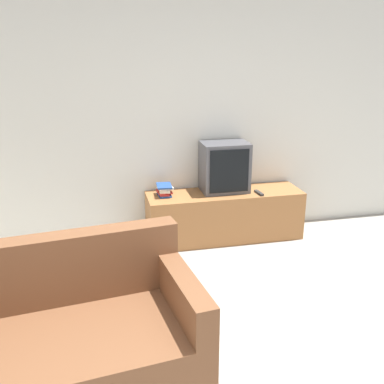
{
  "coord_description": "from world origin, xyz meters",
  "views": [
    {
      "loc": [
        -0.84,
        -1.75,
        2.11
      ],
      "look_at": [
        0.08,
        2.27,
        0.73
      ],
      "focal_mm": 42.0,
      "sensor_mm": 36.0,
      "label": 1
    }
  ],
  "objects_px": {
    "book_stack": "(164,190)",
    "remote_on_stand": "(259,193)",
    "couch": "(49,353)",
    "tv_stand": "(224,215)",
    "television": "(225,167)"
  },
  "relations": [
    {
      "from": "book_stack",
      "to": "remote_on_stand",
      "type": "bearing_deg",
      "value": -9.77
    },
    {
      "from": "couch",
      "to": "book_stack",
      "type": "xyz_separation_m",
      "value": [
        1.07,
        2.12,
        0.29
      ]
    },
    {
      "from": "tv_stand",
      "to": "television",
      "type": "distance_m",
      "value": 0.55
    },
    {
      "from": "tv_stand",
      "to": "couch",
      "type": "height_order",
      "value": "couch"
    },
    {
      "from": "television",
      "to": "book_stack",
      "type": "distance_m",
      "value": 0.71
    },
    {
      "from": "tv_stand",
      "to": "remote_on_stand",
      "type": "xyz_separation_m",
      "value": [
        0.35,
        -0.13,
        0.28
      ]
    },
    {
      "from": "book_stack",
      "to": "remote_on_stand",
      "type": "xyz_separation_m",
      "value": [
        1.01,
        -0.17,
        -0.05
      ]
    },
    {
      "from": "remote_on_stand",
      "to": "book_stack",
      "type": "bearing_deg",
      "value": 170.23
    },
    {
      "from": "television",
      "to": "remote_on_stand",
      "type": "relative_size",
      "value": 3.16
    },
    {
      "from": "tv_stand",
      "to": "television",
      "type": "xyz_separation_m",
      "value": [
        0.01,
        0.07,
        0.54
      ]
    },
    {
      "from": "couch",
      "to": "tv_stand",
      "type": "bearing_deg",
      "value": 42.86
    },
    {
      "from": "television",
      "to": "couch",
      "type": "relative_size",
      "value": 0.28
    },
    {
      "from": "tv_stand",
      "to": "remote_on_stand",
      "type": "bearing_deg",
      "value": -20.65
    },
    {
      "from": "television",
      "to": "remote_on_stand",
      "type": "height_order",
      "value": "television"
    },
    {
      "from": "television",
      "to": "book_stack",
      "type": "xyz_separation_m",
      "value": [
        -0.68,
        -0.02,
        -0.21
      ]
    }
  ]
}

